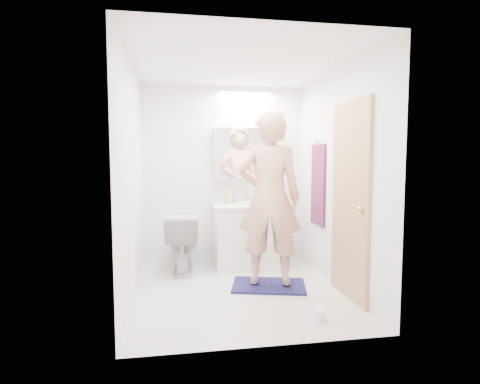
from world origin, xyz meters
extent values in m
plane|color=silver|center=(0.00, 0.00, 0.00)|extent=(2.50, 2.50, 0.00)
plane|color=white|center=(0.00, 0.00, 2.40)|extent=(2.50, 2.50, 0.00)
plane|color=white|center=(0.00, 1.25, 1.20)|extent=(2.50, 0.00, 2.50)
plane|color=white|center=(0.00, -1.25, 1.20)|extent=(2.50, 0.00, 2.50)
plane|color=white|center=(-1.10, 0.00, 1.20)|extent=(0.00, 2.50, 2.50)
plane|color=white|center=(1.10, 0.00, 1.20)|extent=(0.00, 2.50, 2.50)
cube|color=white|center=(0.30, 0.96, 0.39)|extent=(0.90, 0.55, 0.78)
cube|color=white|center=(0.30, 0.96, 0.80)|extent=(0.95, 0.58, 0.04)
cylinder|color=white|center=(0.30, 0.99, 0.84)|extent=(0.36, 0.36, 0.03)
cylinder|color=silver|center=(0.30, 1.19, 0.90)|extent=(0.02, 0.02, 0.16)
cube|color=white|center=(0.30, 1.18, 1.50)|extent=(0.88, 0.14, 0.70)
cube|color=silver|center=(0.30, 1.10, 1.50)|extent=(0.84, 0.01, 0.66)
imported|color=silver|center=(-0.59, 0.85, 0.38)|extent=(0.45, 0.76, 0.75)
cube|color=#161845|center=(0.35, 0.09, 0.01)|extent=(0.91, 0.73, 0.02)
imported|color=#DD9684|center=(0.35, 0.09, 0.99)|extent=(0.78, 0.61, 1.89)
cube|color=tan|center=(1.08, -0.35, 1.00)|extent=(0.04, 0.80, 2.00)
sphere|color=gold|center=(1.04, -0.65, 0.95)|extent=(0.06, 0.06, 0.06)
cube|color=#111836|center=(1.08, 0.55, 1.10)|extent=(0.02, 0.42, 1.00)
cylinder|color=silver|center=(1.07, 0.55, 1.62)|extent=(0.07, 0.02, 0.02)
imported|color=#CABD83|center=(0.05, 1.11, 0.93)|extent=(0.09, 0.09, 0.23)
imported|color=#587FBD|center=(0.08, 1.15, 0.91)|extent=(0.10, 0.10, 0.17)
imported|color=#3942AD|center=(0.53, 1.12, 0.87)|extent=(0.14, 0.14, 0.10)
cylinder|color=white|center=(0.58, -0.86, 0.05)|extent=(0.11, 0.11, 0.10)
camera|label=1|loc=(-0.67, -4.00, 1.42)|focal=28.97mm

